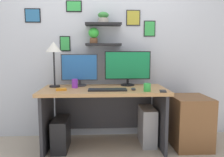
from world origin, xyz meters
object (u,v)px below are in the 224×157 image
object	(u,v)px
monitor_right	(128,67)
scissors_tray	(61,89)
desk	(104,104)
coffee_mug	(147,87)
cell_phone	(163,91)
keyboard	(107,90)
water_cup	(75,83)
monitor_left	(79,69)
computer_tower_left	(61,134)
computer_tower_right	(147,126)
computer_mouse	(133,89)
drawer_cabinet	(190,122)
desk_lamp	(54,50)

from	to	relation	value
monitor_right	scissors_tray	distance (m)	0.91
desk	coffee_mug	xyz separation A→B (m)	(0.48, -0.28, 0.26)
monitor_right	cell_phone	distance (m)	0.63
keyboard	cell_phone	world-z (taller)	keyboard
desk	water_cup	xyz separation A→B (m)	(-0.36, 0.00, 0.27)
monitor_left	keyboard	world-z (taller)	monitor_left
desk	scissors_tray	distance (m)	0.57
monitor_right	scissors_tray	bearing A→B (deg)	-157.75
desk	monitor_left	size ratio (longest dim) A/B	3.21
monitor_left	computer_tower_left	distance (m)	0.84
water_cup	computer_tower_right	bearing A→B (deg)	1.87
monitor_left	computer_mouse	size ratio (longest dim) A/B	5.23
keyboard	drawer_cabinet	xyz separation A→B (m)	(1.04, 0.13, -0.44)
computer_mouse	desk_lamp	xyz separation A→B (m)	(-0.96, 0.29, 0.45)
water_cup	computer_tower_left	distance (m)	0.64
cell_phone	computer_tower_right	distance (m)	0.62
monitor_right	computer_tower_right	bearing A→B (deg)	-28.87
monitor_left	monitor_right	world-z (taller)	monitor_right
cell_phone	water_cup	bearing A→B (deg)	175.99
computer_mouse	drawer_cabinet	distance (m)	0.87
desk_lamp	coffee_mug	xyz separation A→B (m)	(1.10, -0.36, -0.42)
monitor_right	water_cup	distance (m)	0.72
desk	desk_lamp	bearing A→B (deg)	172.62
desk_lamp	scissors_tray	world-z (taller)	desk_lamp
desk_lamp	coffee_mug	bearing A→B (deg)	-18.16
monitor_left	scissors_tray	size ratio (longest dim) A/B	3.93
monitor_left	computer_tower_right	world-z (taller)	monitor_left
scissors_tray	desk	bearing A→B (deg)	18.62
computer_mouse	keyboard	bearing A→B (deg)	-179.22
coffee_mug	computer_tower_left	bearing A→B (deg)	168.80
scissors_tray	water_cup	bearing A→B (deg)	50.47
desk_lamp	coffee_mug	size ratio (longest dim) A/B	6.30
cell_phone	coffee_mug	distance (m)	0.18
desk	drawer_cabinet	distance (m)	1.10
desk_lamp	drawer_cabinet	xyz separation A→B (m)	(1.70, -0.16, -0.89)
monitor_right	desk_lamp	world-z (taller)	desk_lamp
coffee_mug	drawer_cabinet	distance (m)	0.79
monitor_left	drawer_cabinet	size ratio (longest dim) A/B	0.74
scissors_tray	drawer_cabinet	xyz separation A→B (m)	(1.57, 0.09, -0.44)
drawer_cabinet	computer_mouse	bearing A→B (deg)	-170.07
cell_phone	scissors_tray	size ratio (longest dim) A/B	1.17
drawer_cabinet	desk_lamp	bearing A→B (deg)	174.72
monitor_right	desk_lamp	xyz separation A→B (m)	(-0.93, -0.08, 0.22)
scissors_tray	drawer_cabinet	distance (m)	1.64
scissors_tray	computer_tower_right	distance (m)	1.20
monitor_left	keyboard	size ratio (longest dim) A/B	1.07
cell_phone	keyboard	bearing A→B (deg)	-175.97
computer_mouse	coffee_mug	size ratio (longest dim) A/B	1.00
coffee_mug	drawer_cabinet	xyz separation A→B (m)	(0.59, 0.20, -0.48)
scissors_tray	computer_tower_left	distance (m)	0.58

